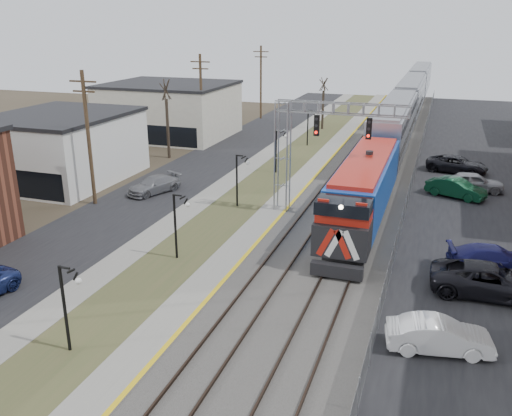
% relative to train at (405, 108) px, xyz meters
% --- Properties ---
extents(street_west, '(7.00, 120.00, 0.04)m').
position_rel_train_xyz_m(street_west, '(-17.00, -27.42, -2.90)').
color(street_west, black).
rests_on(street_west, ground).
extents(sidewalk, '(2.00, 120.00, 0.08)m').
position_rel_train_xyz_m(sidewalk, '(-12.50, -27.42, -2.88)').
color(sidewalk, gray).
rests_on(sidewalk, ground).
extents(grass_median, '(4.00, 120.00, 0.06)m').
position_rel_train_xyz_m(grass_median, '(-9.50, -27.42, -2.89)').
color(grass_median, '#424A27').
rests_on(grass_median, ground).
extents(platform, '(2.00, 120.00, 0.24)m').
position_rel_train_xyz_m(platform, '(-6.50, -27.42, -2.80)').
color(platform, gray).
rests_on(platform, ground).
extents(ballast_bed, '(8.00, 120.00, 0.20)m').
position_rel_train_xyz_m(ballast_bed, '(-1.50, -27.42, -2.82)').
color(ballast_bed, '#595651').
rests_on(ballast_bed, ground).
extents(platform_edge, '(0.24, 120.00, 0.01)m').
position_rel_train_xyz_m(platform_edge, '(-5.62, -27.42, -2.67)').
color(platform_edge, gold).
rests_on(platform_edge, platform).
extents(track_near, '(1.58, 120.00, 0.15)m').
position_rel_train_xyz_m(track_near, '(-3.50, -27.42, -2.64)').
color(track_near, '#2D2119').
rests_on(track_near, ballast_bed).
extents(track_far, '(1.58, 120.00, 0.15)m').
position_rel_train_xyz_m(track_far, '(-0.00, -27.42, -2.64)').
color(track_far, '#2D2119').
rests_on(track_far, ballast_bed).
extents(train, '(3.00, 85.85, 5.33)m').
position_rel_train_xyz_m(train, '(0.00, 0.00, 0.00)').
color(train, '#1548B2').
rests_on(train, ground).
extents(signal_gantry, '(9.00, 1.07, 8.15)m').
position_rel_train_xyz_m(signal_gantry, '(-4.28, -34.43, 2.67)').
color(signal_gantry, gray).
rests_on(signal_gantry, ground).
extents(lampposts, '(0.14, 62.14, 4.00)m').
position_rel_train_xyz_m(lampposts, '(-9.50, -44.13, -0.92)').
color(lampposts, black).
rests_on(lampposts, ground).
extents(utility_poles, '(0.28, 80.28, 10.00)m').
position_rel_train_xyz_m(utility_poles, '(-20.00, -37.42, 2.08)').
color(utility_poles, '#4C3823').
rests_on(utility_poles, ground).
extents(fence, '(0.04, 120.00, 1.60)m').
position_rel_train_xyz_m(fence, '(2.70, -27.42, -2.12)').
color(fence, gray).
rests_on(fence, ground).
extents(buildings_west, '(14.00, 67.00, 7.00)m').
position_rel_train_xyz_m(buildings_west, '(-26.50, -38.21, 0.09)').
color(buildings_west, beige).
rests_on(buildings_west, ground).
extents(bare_trees, '(12.30, 42.30, 5.95)m').
position_rel_train_xyz_m(bare_trees, '(-18.16, -23.51, -0.22)').
color(bare_trees, '#382D23').
rests_on(bare_trees, ground).
extents(car_lot_b, '(4.60, 2.29, 1.45)m').
position_rel_train_xyz_m(car_lot_b, '(5.32, -49.36, -2.20)').
color(car_lot_b, white).
rests_on(car_lot_b, ground).
extents(car_lot_c, '(5.97, 2.80, 1.65)m').
position_rel_train_xyz_m(car_lot_c, '(7.67, -43.36, -2.09)').
color(car_lot_c, black).
rests_on(car_lot_c, ground).
extents(car_lot_d, '(5.31, 2.94, 1.46)m').
position_rel_train_xyz_m(car_lot_d, '(8.02, -40.23, -2.19)').
color(car_lot_d, navy).
rests_on(car_lot_d, ground).
extents(car_lot_e, '(4.95, 2.63, 1.61)m').
position_rel_train_xyz_m(car_lot_e, '(7.45, -24.78, -2.12)').
color(car_lot_e, gray).
rests_on(car_lot_e, ground).
extents(car_lot_f, '(4.83, 3.22, 1.51)m').
position_rel_train_xyz_m(car_lot_f, '(6.09, -26.82, -2.17)').
color(car_lot_f, '#0B371F').
rests_on(car_lot_f, ground).
extents(car_street_b, '(3.55, 5.04, 1.35)m').
position_rel_train_xyz_m(car_street_b, '(-17.03, -33.53, -2.24)').
color(car_street_b, slate).
rests_on(car_street_b, ground).
extents(car_lot_g, '(5.77, 3.48, 1.50)m').
position_rel_train_xyz_m(car_lot_g, '(6.23, -18.91, -2.17)').
color(car_lot_g, black).
rests_on(car_lot_g, ground).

